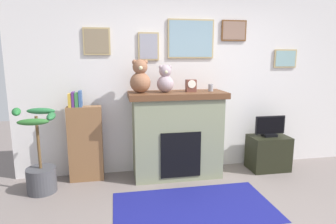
# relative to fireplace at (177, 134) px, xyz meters

# --- Properties ---
(back_wall) EXTENTS (5.20, 0.15, 2.60)m
(back_wall) POSITION_rel_fireplace_xyz_m (0.33, 0.32, 0.69)
(back_wall) COLOR silver
(back_wall) RESTS_ON ground_plane
(fireplace) EXTENTS (1.35, 0.58, 1.22)m
(fireplace) POSITION_rel_fireplace_xyz_m (0.00, 0.00, 0.00)
(fireplace) COLOR gray
(fireplace) RESTS_ON ground_plane
(bookshelf) EXTENTS (0.46, 0.16, 1.26)m
(bookshelf) POSITION_rel_fireplace_xyz_m (-1.28, 0.06, -0.06)
(bookshelf) COLOR brown
(bookshelf) RESTS_ON ground_plane
(potted_plant) EXTENTS (0.53, 0.47, 1.10)m
(potted_plant) POSITION_rel_fireplace_xyz_m (-1.81, -0.22, -0.27)
(potted_plant) COLOR #3F3F44
(potted_plant) RESTS_ON ground_plane
(tv_stand) EXTENTS (0.58, 0.40, 0.52)m
(tv_stand) POSITION_rel_fireplace_xyz_m (1.42, -0.04, -0.36)
(tv_stand) COLOR black
(tv_stand) RESTS_ON ground_plane
(television) EXTENTS (0.46, 0.14, 0.31)m
(television) POSITION_rel_fireplace_xyz_m (1.42, -0.04, 0.05)
(television) COLOR black
(television) RESTS_ON tv_stand
(area_rug) EXTENTS (1.84, 1.01, 0.01)m
(area_rug) POSITION_rel_fireplace_xyz_m (0.00, -0.94, -0.61)
(area_rug) COLOR navy
(area_rug) RESTS_ON ground_plane
(candle_jar) EXTENTS (0.07, 0.07, 0.10)m
(candle_jar) POSITION_rel_fireplace_xyz_m (0.48, -0.02, 0.66)
(candle_jar) COLOR gray
(candle_jar) RESTS_ON fireplace
(mantel_clock) EXTENTS (0.14, 0.10, 0.17)m
(mantel_clock) POSITION_rel_fireplace_xyz_m (0.19, -0.02, 0.69)
(mantel_clock) COLOR brown
(mantel_clock) RESTS_ON fireplace
(teddy_bear_brown) EXTENTS (0.28, 0.28, 0.45)m
(teddy_bear_brown) POSITION_rel_fireplace_xyz_m (-0.51, -0.02, 0.81)
(teddy_bear_brown) COLOR #8A5A40
(teddy_bear_brown) RESTS_ON fireplace
(teddy_bear_grey) EXTENTS (0.23, 0.23, 0.37)m
(teddy_bear_grey) POSITION_rel_fireplace_xyz_m (-0.17, -0.02, 0.77)
(teddy_bear_grey) COLOR #9E8A93
(teddy_bear_grey) RESTS_ON fireplace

